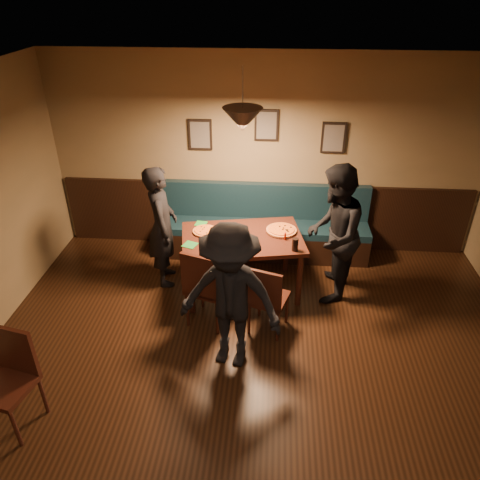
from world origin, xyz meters
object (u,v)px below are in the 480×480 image
(chair_near_right, at_px, (269,297))
(diner_front, at_px, (230,298))
(booth_bench, at_px, (263,224))
(diner_right, at_px, (333,235))
(diner_left, at_px, (162,227))
(dining_table, at_px, (242,264))
(soda_glass, at_px, (295,245))
(chair_near_left, at_px, (209,285))
(tabasco_bottle, at_px, (285,236))
(cafe_chair_far, at_px, (5,386))

(chair_near_right, xyz_separation_m, diner_front, (-0.38, -0.54, 0.37))
(booth_bench, relative_size, diner_right, 1.71)
(diner_left, relative_size, diner_front, 0.99)
(booth_bench, distance_m, diner_front, 2.22)
(dining_table, distance_m, soda_glass, 0.84)
(diner_left, bearing_deg, dining_table, -110.54)
(diner_right, xyz_separation_m, diner_front, (-1.13, -1.26, -0.06))
(chair_near_left, relative_size, chair_near_right, 1.12)
(diner_left, relative_size, tabasco_bottle, 15.05)
(chair_near_right, height_order, cafe_chair_far, cafe_chair_far)
(diner_right, distance_m, cafe_chair_far, 3.77)
(diner_left, distance_m, tabasco_bottle, 1.57)
(cafe_chair_far, bearing_deg, soda_glass, -129.88)
(diner_left, bearing_deg, diner_front, -157.14)
(cafe_chair_far, bearing_deg, diner_right, -131.20)
(tabasco_bottle, bearing_deg, booth_bench, 107.23)
(booth_bench, bearing_deg, chair_near_left, -110.32)
(soda_glass, relative_size, cafe_chair_far, 0.16)
(diner_right, bearing_deg, dining_table, -77.28)
(diner_left, distance_m, diner_right, 2.15)
(diner_right, bearing_deg, chair_near_right, -32.38)
(cafe_chair_far, bearing_deg, booth_bench, -111.96)
(booth_bench, height_order, diner_right, diner_right)
(chair_near_left, height_order, cafe_chair_far, chair_near_left)
(chair_near_left, relative_size, tabasco_bottle, 9.38)
(diner_front, bearing_deg, booth_bench, 95.48)
(chair_near_right, xyz_separation_m, diner_left, (-1.39, 0.89, 0.36))
(dining_table, xyz_separation_m, tabasco_bottle, (0.53, -0.03, 0.45))
(chair_near_right, distance_m, tabasco_bottle, 0.83)
(diner_right, bearing_deg, diner_left, -80.86)
(booth_bench, height_order, soda_glass, booth_bench)
(diner_right, height_order, tabasco_bottle, diner_right)
(diner_front, distance_m, tabasco_bottle, 1.37)
(chair_near_left, distance_m, diner_front, 0.78)
(soda_glass, bearing_deg, diner_front, -123.26)
(dining_table, bearing_deg, cafe_chair_far, -141.20)
(chair_near_right, bearing_deg, chair_near_left, -169.87)
(tabasco_bottle, bearing_deg, diner_right, 1.24)
(booth_bench, bearing_deg, diner_left, -149.20)
(booth_bench, distance_m, soda_glass, 1.29)
(booth_bench, relative_size, cafe_chair_far, 3.07)
(booth_bench, bearing_deg, tabasco_bottle, -72.77)
(chair_near_right, distance_m, diner_front, 0.76)
(diner_right, distance_m, tabasco_bottle, 0.58)
(diner_left, bearing_deg, booth_bench, -71.60)
(tabasco_bottle, bearing_deg, chair_near_left, -144.47)
(dining_table, relative_size, soda_glass, 9.27)
(diner_front, height_order, soda_glass, diner_front)
(dining_table, bearing_deg, tabasco_bottle, -13.73)
(dining_table, xyz_separation_m, diner_left, (-1.04, 0.15, 0.42))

